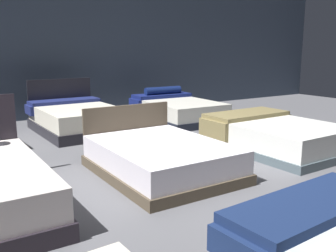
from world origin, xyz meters
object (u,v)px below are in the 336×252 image
Objects in this scene: bed_4 at (160,158)px; bed_7 at (77,118)px; bed_5 at (274,135)px; bed_8 at (177,110)px.

bed_7 is at bearing 90.86° from bed_4.
bed_4 is at bearing -90.72° from bed_7.
bed_7 is at bearing 125.20° from bed_5.
bed_4 is 3.11m from bed_7.
bed_7 reaches higher than bed_5.
bed_4 is at bearing 179.99° from bed_5.
bed_7 is (-0.04, 3.11, 0.05)m from bed_4.
bed_7 reaches higher than bed_4.
bed_7 is 0.95× the size of bed_8.
bed_7 is at bearing 178.99° from bed_8.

